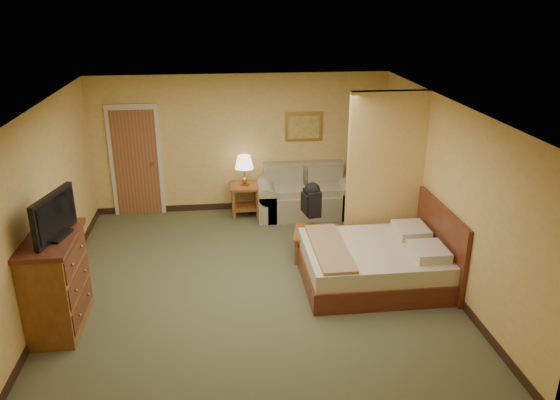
{
  "coord_description": "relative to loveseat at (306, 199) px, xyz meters",
  "views": [
    {
      "loc": [
        -0.42,
        -6.94,
        3.97
      ],
      "look_at": [
        0.46,
        0.6,
        1.06
      ],
      "focal_mm": 35.0,
      "sensor_mm": 36.0,
      "label": 1
    }
  ],
  "objects": [
    {
      "name": "floor",
      "position": [
        -1.18,
        -2.58,
        -0.31
      ],
      "size": [
        6.0,
        6.0,
        0.0
      ],
      "primitive_type": "plane",
      "color": "#4D5235",
      "rests_on": "ground"
    },
    {
      "name": "ceiling",
      "position": [
        -1.18,
        -2.58,
        2.29
      ],
      "size": [
        6.0,
        6.0,
        0.0
      ],
      "primitive_type": "plane",
      "rotation": [
        3.14,
        0.0,
        0.0
      ],
      "color": "white",
      "rests_on": "back_wall"
    },
    {
      "name": "back_wall",
      "position": [
        -1.18,
        0.42,
        0.99
      ],
      "size": [
        5.5,
        0.02,
        2.6
      ],
      "primitive_type": "cube",
      "color": "#D7AF5B",
      "rests_on": "floor"
    },
    {
      "name": "left_wall",
      "position": [
        -3.93,
        -2.58,
        0.99
      ],
      "size": [
        0.02,
        6.0,
        2.6
      ],
      "primitive_type": "cube",
      "color": "#D7AF5B",
      "rests_on": "floor"
    },
    {
      "name": "right_wall",
      "position": [
        1.57,
        -2.58,
        0.99
      ],
      "size": [
        0.02,
        6.0,
        2.6
      ],
      "primitive_type": "cube",
      "color": "#D7AF5B",
      "rests_on": "floor"
    },
    {
      "name": "partition",
      "position": [
        0.97,
        -1.65,
        0.99
      ],
      "size": [
        1.2,
        0.15,
        2.6
      ],
      "primitive_type": "cube",
      "color": "#D7AF5B",
      "rests_on": "floor"
    },
    {
      "name": "door",
      "position": [
        -3.13,
        0.39,
        0.73
      ],
      "size": [
        0.94,
        0.16,
        2.1
      ],
      "color": "beige",
      "rests_on": "floor"
    },
    {
      "name": "baseboard",
      "position": [
        -1.18,
        0.41,
        -0.25
      ],
      "size": [
        5.5,
        0.02,
        0.12
      ],
      "primitive_type": "cube",
      "color": "black",
      "rests_on": "floor"
    },
    {
      "name": "loveseat",
      "position": [
        0.0,
        0.0,
        0.0
      ],
      "size": [
        1.86,
        0.86,
        0.94
      ],
      "color": "gray",
      "rests_on": "floor"
    },
    {
      "name": "side_table",
      "position": [
        -1.15,
        0.07,
        0.09
      ],
      "size": [
        0.55,
        0.55,
        0.6
      ],
      "color": "brown",
      "rests_on": "floor"
    },
    {
      "name": "table_lamp",
      "position": [
        -1.15,
        0.07,
        0.73
      ],
      "size": [
        0.34,
        0.34,
        0.56
      ],
      "color": "#A97D3E",
      "rests_on": "side_table"
    },
    {
      "name": "coffee_table",
      "position": [
        -0.13,
        -1.8,
        0.01
      ],
      "size": [
        0.82,
        0.82,
        0.44
      ],
      "rotation": [
        0.0,
        0.0,
        -0.22
      ],
      "color": "brown",
      "rests_on": "floor"
    },
    {
      "name": "wall_picture",
      "position": [
        0.0,
        0.4,
        1.29
      ],
      "size": [
        0.71,
        0.04,
        0.55
      ],
      "color": "#B78E3F",
      "rests_on": "back_wall"
    },
    {
      "name": "dresser",
      "position": [
        -3.66,
        -3.34,
        0.32
      ],
      "size": [
        0.61,
        1.16,
        1.24
      ],
      "color": "brown",
      "rests_on": "floor"
    },
    {
      "name": "tv",
      "position": [
        -3.56,
        -3.34,
        1.19
      ],
      "size": [
        0.31,
        0.88,
        0.55
      ],
      "rotation": [
        0.0,
        0.0,
        -0.24
      ],
      "color": "black",
      "rests_on": "dresser"
    },
    {
      "name": "bed",
      "position": [
        0.63,
        -2.68,
        0.0
      ],
      "size": [
        2.06,
        1.75,
        1.13
      ],
      "color": "#4F1F12",
      "rests_on": "floor"
    },
    {
      "name": "backpack",
      "position": [
        -0.13,
        -1.39,
        0.54
      ],
      "size": [
        0.27,
        0.36,
        0.56
      ],
      "rotation": [
        0.0,
        0.0,
        0.19
      ],
      "color": "black",
      "rests_on": "bed"
    }
  ]
}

